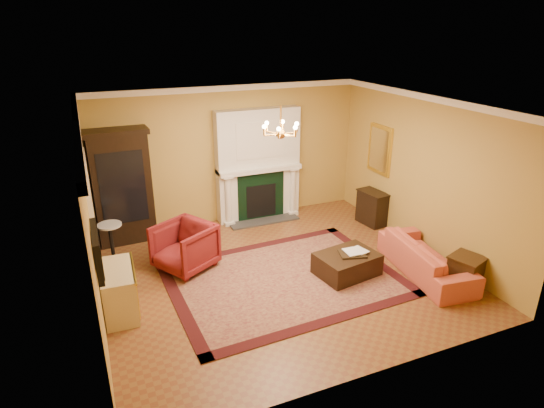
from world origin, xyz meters
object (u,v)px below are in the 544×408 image
commode (119,291)px  end_table (465,273)px  pedestal_table (111,241)px  china_cabinet (122,189)px  wingback_armchair (184,245)px  coral_sofa (427,253)px  leather_ottoman (347,264)px  console_table (372,208)px

commode → end_table: size_ratio=1.86×
pedestal_table → china_cabinet: bearing=68.3°
wingback_armchair → coral_sofa: 4.33m
china_cabinet → leather_ottoman: (3.44, -2.96, -0.90)m
leather_ottoman → wingback_armchair: bearing=143.7°
china_cabinet → end_table: bearing=-41.7°
wingback_armchair → leather_ottoman: wingback_armchair is taller
china_cabinet → commode: size_ratio=2.22×
end_table → coral_sofa: bearing=115.2°
china_cabinet → pedestal_table: (-0.36, -0.90, -0.65)m
coral_sofa → end_table: bearing=-147.5°
commode → coral_sofa: (5.15, -0.87, 0.03)m
china_cabinet → console_table: china_cabinet is taller
leather_ottoman → commode: bearing=165.4°
end_table → console_table: (0.06, 2.83, 0.09)m
commode → console_table: (5.51, 1.33, -0.01)m
china_cabinet → console_table: size_ratio=3.05×
china_cabinet → commode: bearing=-101.3°
end_table → console_table: bearing=88.8°
pedestal_table → console_table: (5.48, -0.35, -0.09)m
console_table → wingback_armchair: bearing=177.2°
china_cabinet → console_table: bearing=-16.5°
commode → coral_sofa: 5.23m
coral_sofa → leather_ottoman: (-1.33, 0.50, -0.20)m
coral_sofa → console_table: (0.36, 2.21, -0.04)m
china_cabinet → coral_sofa: bearing=-38.8°
coral_sofa → end_table: (0.30, -0.63, -0.14)m
commode → coral_sofa: size_ratio=0.48×
pedestal_table → end_table: 6.29m
pedestal_table → end_table: bearing=-30.4°
pedestal_table → leather_ottoman: 4.33m
coral_sofa → commode: bearing=87.7°
end_table → pedestal_table: bearing=149.6°
china_cabinet → coral_sofa: china_cabinet is taller
console_table → leather_ottoman: size_ratio=0.70×
pedestal_table → wingback_armchair: bearing=-31.2°
wingback_armchair → console_table: bearing=64.8°
coral_sofa → china_cabinet: bearing=61.3°
wingback_armchair → end_table: bearing=29.6°
coral_sofa → console_table: coral_sofa is taller
wingback_armchair → leather_ottoman: size_ratio=0.91×
china_cabinet → leather_ottoman: size_ratio=2.13×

